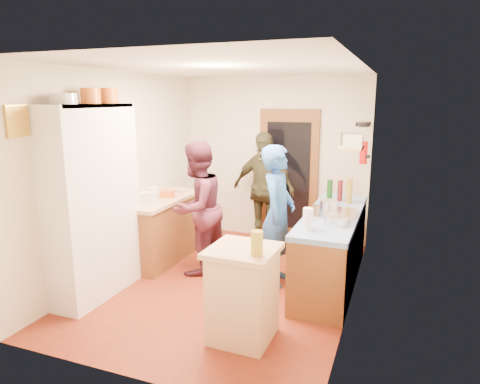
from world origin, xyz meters
The scene contains 44 objects.
floor centered at (0.00, 0.00, -0.01)m, with size 3.00×4.00×0.02m, color maroon.
ceiling centered at (0.00, 0.00, 2.61)m, with size 3.00×4.00×0.02m, color silver.
wall_back centered at (0.00, 2.01, 1.30)m, with size 3.00×0.02×2.60m, color beige.
wall_front centered at (0.00, -2.01, 1.30)m, with size 3.00×0.02×2.60m, color beige.
wall_left centered at (-1.51, 0.00, 1.30)m, with size 0.02×4.00×2.60m, color beige.
wall_right centered at (1.51, 0.00, 1.30)m, with size 0.02×4.00×2.60m, color beige.
door_frame centered at (0.25, 1.97, 1.05)m, with size 0.95×0.06×2.10m, color brown.
door_glass centered at (0.25, 1.94, 1.05)m, with size 0.70×0.02×1.70m, color black.
hutch_body centered at (-1.30, -0.80, 1.10)m, with size 0.40×1.20×2.20m, color white.
hutch_top_shelf centered at (-1.30, -0.80, 2.18)m, with size 0.40×1.14×0.04m, color white.
plate_stack centered at (-1.30, -1.12, 2.25)m, with size 0.26×0.26×0.11m, color white.
orange_pot_a centered at (-1.30, -0.72, 2.28)m, with size 0.21×0.21×0.17m, color orange.
orange_pot_b centered at (-1.30, -0.40, 2.29)m, with size 0.20×0.20×0.18m, color orange.
left_counter_base centered at (-1.20, 0.45, 0.42)m, with size 0.60×1.40×0.85m, color brown.
left_counter_top centered at (-1.20, 0.45, 0.88)m, with size 0.64×1.44×0.05m, color #D9AE7E.
toaster centered at (-1.15, 0.05, 0.98)m, with size 0.21×0.14×0.16m, color white.
kettle centered at (-1.25, 0.35, 0.98)m, with size 0.14×0.14×0.16m, color white.
orange_bowl centered at (-1.12, 0.52, 0.95)m, with size 0.20×0.20×0.09m, color orange.
chopping_board centered at (-1.18, 0.96, 0.91)m, with size 0.30×0.22×0.03m, color #D9AE7E.
right_counter_base centered at (1.20, 0.50, 0.42)m, with size 0.60×2.20×0.84m, color brown.
right_counter_top centered at (1.20, 0.50, 0.87)m, with size 0.62×2.22×0.06m, color blue.
hob centered at (1.20, 0.38, 0.92)m, with size 0.55×0.58×0.04m, color silver.
pot_on_hob centered at (1.15, 0.38, 1.01)m, with size 0.21×0.21×0.13m, color silver.
bottle_a centered at (1.05, 1.09, 1.05)m, with size 0.07×0.07×0.29m, color #143F14.
bottle_b centered at (1.18, 1.14, 1.04)m, with size 0.07×0.07×0.28m, color #591419.
bottle_c centered at (1.31, 1.04, 1.07)m, with size 0.09×0.09×0.34m, color olive.
paper_towel centered at (1.05, -0.30, 1.02)m, with size 0.11×0.11×0.23m, color white.
mixing_bowl centered at (1.30, -0.01, 0.95)m, with size 0.25×0.25×0.10m, color silver.
island_base centered at (0.62, -1.10, 0.43)m, with size 0.55×0.55×0.86m, color #D9AE7E.
island_top centered at (0.62, -1.10, 0.89)m, with size 0.62×0.62×0.05m, color #D9AE7E.
cutting_board centered at (0.57, -1.05, 0.90)m, with size 0.35×0.28×0.02m, color white.
oil_jar centered at (0.80, -1.23, 1.02)m, with size 0.11×0.11×0.22m, color #AD9E2D.
pan_rail centered at (1.46, 1.52, 2.05)m, with size 0.02×0.02×0.65m, color silver.
pan_hang_a centered at (1.40, 1.35, 1.92)m, with size 0.18×0.18×0.05m, color black.
pan_hang_b centered at (1.40, 1.55, 1.90)m, with size 0.16×0.16×0.05m, color black.
pan_hang_c centered at (1.40, 1.75, 1.91)m, with size 0.17×0.17×0.05m, color black.
wall_shelf centered at (1.37, 0.45, 1.70)m, with size 0.26×0.42×0.03m, color #D9AE7E.
radio centered at (1.37, 0.45, 1.79)m, with size 0.22×0.30×0.15m, color silver.
ext_bracket centered at (1.47, 1.70, 1.45)m, with size 0.06×0.10×0.04m, color black.
fire_extinguisher centered at (1.41, 1.70, 1.50)m, with size 0.11×0.11×0.32m, color red.
picture_frame centered at (-1.48, -1.55, 2.05)m, with size 0.03×0.25×0.30m, color gold.
person_hob centered at (0.60, 0.23, 0.86)m, with size 0.63×0.41×1.72m, color #2758A6.
person_left centered at (-0.47, 0.25, 0.87)m, with size 0.84×0.66×1.73m, color #4E1F2F.
person_back centered at (-0.04, 1.57, 0.89)m, with size 1.04×0.43×1.77m, color #373721.
Camera 1 is at (1.92, -4.60, 2.26)m, focal length 32.00 mm.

